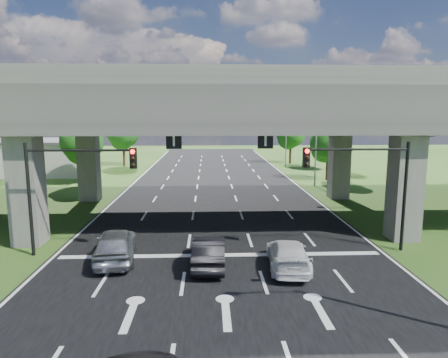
{
  "coord_description": "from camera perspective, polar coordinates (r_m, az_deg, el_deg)",
  "views": [
    {
      "loc": [
        -0.64,
        -16.79,
        7.42
      ],
      "look_at": [
        0.33,
        7.47,
        3.5
      ],
      "focal_mm": 32.0,
      "sensor_mm": 36.0,
      "label": 1
    }
  ],
  "objects": [
    {
      "name": "tree_right_near",
      "position": [
        46.92,
        14.75,
        5.31
      ],
      "size": [
        4.2,
        4.2,
        7.28
      ],
      "color": "black",
      "rests_on": "ground"
    },
    {
      "name": "signal_right",
      "position": [
        22.62,
        19.72,
        0.42
      ],
      "size": [
        5.76,
        0.54,
        6.0
      ],
      "color": "black",
      "rests_on": "ground"
    },
    {
      "name": "tree_right_mid",
      "position": [
        55.46,
        15.31,
        5.51
      ],
      "size": [
        3.91,
        3.9,
        6.76
      ],
      "color": "black",
      "rests_on": "ground"
    },
    {
      "name": "car_silver",
      "position": [
        21.38,
        -15.22,
        -9.01
      ],
      "size": [
        2.59,
        5.1,
        1.66
      ],
      "primitive_type": "imported",
      "rotation": [
        0.0,
        0.0,
        3.27
      ],
      "color": "#A1A4A8",
      "rests_on": "road"
    },
    {
      "name": "road",
      "position": [
        27.8,
        -0.88,
        -6.27
      ],
      "size": [
        18.0,
        120.0,
        0.03
      ],
      "primitive_type": "cube",
      "color": "black",
      "rests_on": "ground"
    },
    {
      "name": "ground",
      "position": [
        18.37,
        -0.1,
        -14.65
      ],
      "size": [
        160.0,
        160.0,
        0.0
      ],
      "primitive_type": "plane",
      "color": "#2A4B18",
      "rests_on": "ground"
    },
    {
      "name": "car_dark",
      "position": [
        19.96,
        -2.15,
        -10.34
      ],
      "size": [
        1.65,
        4.43,
        1.44
      ],
      "primitive_type": "imported",
      "rotation": [
        0.0,
        0.0,
        3.11
      ],
      "color": "black",
      "rests_on": "road"
    },
    {
      "name": "streetlight_beyond",
      "position": [
        57.81,
        8.51,
        7.53
      ],
      "size": [
        3.38,
        0.25,
        10.0
      ],
      "color": "gray",
      "rests_on": "ground"
    },
    {
      "name": "overpass",
      "position": [
        28.8,
        -1.02,
        10.18
      ],
      "size": [
        80.0,
        15.0,
        10.0
      ],
      "color": "#33312E",
      "rests_on": "ground"
    },
    {
      "name": "tree_left_near",
      "position": [
        44.89,
        -19.61,
        5.33
      ],
      "size": [
        4.5,
        4.5,
        7.8
      ],
      "color": "black",
      "rests_on": "ground"
    },
    {
      "name": "streetlight_far",
      "position": [
        42.21,
        12.56,
        6.83
      ],
      "size": [
        3.38,
        0.25,
        10.0
      ],
      "color": "gray",
      "rests_on": "ground"
    },
    {
      "name": "tree_left_far",
      "position": [
        60.11,
        -14.19,
        6.74
      ],
      "size": [
        4.8,
        4.8,
        8.32
      ],
      "color": "black",
      "rests_on": "ground"
    },
    {
      "name": "warehouse",
      "position": [
        57.92,
        -28.26,
        2.72
      ],
      "size": [
        20.0,
        10.0,
        4.0
      ],
      "primitive_type": "cube",
      "color": "#9E9E99",
      "rests_on": "ground"
    },
    {
      "name": "tree_left_mid",
      "position": [
        53.45,
        -20.13,
        5.15
      ],
      "size": [
        3.91,
        3.9,
        6.76
      ],
      "color": "black",
      "rests_on": "ground"
    },
    {
      "name": "signal_left",
      "position": [
        22.18,
        -21.15,
        0.18
      ],
      "size": [
        5.76,
        0.54,
        6.0
      ],
      "color": "black",
      "rests_on": "ground"
    },
    {
      "name": "tree_right_far",
      "position": [
        62.15,
        9.57,
        6.66
      ],
      "size": [
        4.5,
        4.5,
        7.8
      ],
      "color": "black",
      "rests_on": "ground"
    },
    {
      "name": "car_white",
      "position": [
        19.98,
        9.12,
        -10.59
      ],
      "size": [
        2.28,
        4.79,
        1.35
      ],
      "primitive_type": "imported",
      "rotation": [
        0.0,
        0.0,
        3.06
      ],
      "color": "silver",
      "rests_on": "road"
    }
  ]
}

